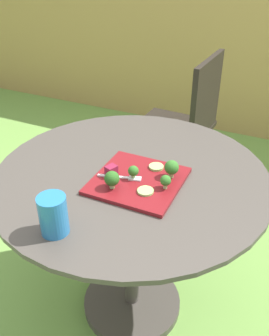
% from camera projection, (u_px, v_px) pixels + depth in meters
% --- Properties ---
extents(ground_plane, '(12.00, 12.00, 0.00)m').
position_uv_depth(ground_plane, '(132.00, 304.00, 1.75)').
color(ground_plane, '#669342').
extents(bamboo_fence, '(8.00, 0.08, 1.28)m').
position_uv_depth(bamboo_fence, '(240.00, 56.00, 2.93)').
color(bamboo_fence, '#9E7F47').
rests_on(bamboo_fence, ground_plane).
extents(patio_table, '(1.00, 1.00, 0.73)m').
position_uv_depth(patio_table, '(132.00, 222.00, 1.48)').
color(patio_table, '#423D38').
rests_on(patio_table, ground_plane).
extents(patio_chair, '(0.47, 0.47, 0.90)m').
position_uv_depth(patio_chair, '(186.00, 119.00, 2.23)').
color(patio_chair, black).
rests_on(patio_chair, ground_plane).
extents(salad_plate, '(0.30, 0.30, 0.01)m').
position_uv_depth(salad_plate, '(138.00, 181.00, 1.30)').
color(salad_plate, maroon).
rests_on(salad_plate, patio_table).
extents(drinking_glass, '(0.08, 0.08, 0.12)m').
position_uv_depth(drinking_glass, '(54.00, 217.00, 1.07)').
color(drinking_glass, '#236BA8').
rests_on(drinking_glass, patio_table).
extents(fork, '(0.15, 0.06, 0.00)m').
position_uv_depth(fork, '(124.00, 177.00, 1.30)').
color(fork, silver).
rests_on(fork, salad_plate).
extents(broccoli_floret_0, '(0.04, 0.04, 0.05)m').
position_uv_depth(broccoli_floret_0, '(166.00, 181.00, 1.24)').
color(broccoli_floret_0, '#99B770').
rests_on(broccoli_floret_0, salad_plate).
extents(broccoli_floret_1, '(0.04, 0.04, 0.05)m').
position_uv_depth(broccoli_floret_1, '(133.00, 171.00, 1.29)').
color(broccoli_floret_1, '#99B770').
rests_on(broccoli_floret_1, salad_plate).
extents(broccoli_floret_2, '(0.05, 0.05, 0.06)m').
position_uv_depth(broccoli_floret_2, '(112.00, 179.00, 1.24)').
color(broccoli_floret_2, '#99B770').
rests_on(broccoli_floret_2, salad_plate).
extents(broccoli_floret_3, '(0.05, 0.05, 0.06)m').
position_uv_depth(broccoli_floret_3, '(172.00, 168.00, 1.29)').
color(broccoli_floret_3, '#99B770').
rests_on(broccoli_floret_3, salad_plate).
extents(cucumber_slice_0, '(0.05, 0.05, 0.01)m').
position_uv_depth(cucumber_slice_0, '(156.00, 167.00, 1.36)').
color(cucumber_slice_0, '#8EB766').
rests_on(cucumber_slice_0, salad_plate).
extents(cucumber_slice_1, '(0.05, 0.05, 0.01)m').
position_uv_depth(cucumber_slice_1, '(145.00, 191.00, 1.24)').
color(cucumber_slice_1, '#8EB766').
rests_on(cucumber_slice_1, salad_plate).
extents(beet_chunk_0, '(0.04, 0.05, 0.04)m').
position_uv_depth(beet_chunk_0, '(111.00, 171.00, 1.31)').
color(beet_chunk_0, maroon).
rests_on(beet_chunk_0, salad_plate).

